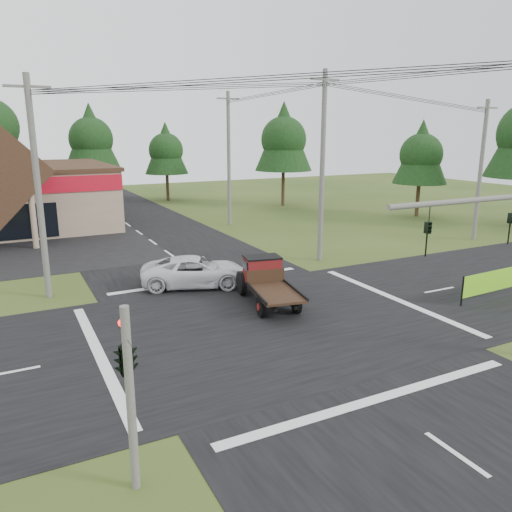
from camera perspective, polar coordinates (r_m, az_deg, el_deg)
ground at (r=21.45m, az=1.42°, el=-7.69°), size 120.00×120.00×0.00m
road_ns at (r=21.45m, az=1.42°, el=-7.67°), size 12.00×120.00×0.02m
road_ew at (r=21.45m, az=1.42°, el=-7.66°), size 120.00×12.00×0.02m
traffic_signal_corner at (r=11.29m, az=-14.76°, el=-9.47°), size 0.53×2.48×4.40m
utility_pole_nw at (r=25.69m, az=-23.66°, el=7.16°), size 2.00×0.30×10.50m
utility_pole_ne at (r=31.02m, az=7.59°, el=10.12°), size 2.00×0.30×11.50m
utility_pole_far at (r=40.63m, az=24.29°, el=8.99°), size 2.00×0.30×10.20m
utility_pole_n at (r=43.28m, az=-3.13°, el=11.09°), size 2.00×0.30×11.20m
tree_row_d at (r=60.28m, az=-18.36°, el=12.80°), size 6.16×6.16×11.11m
tree_row_e at (r=60.16m, az=-10.26°, el=11.99°), size 5.04×5.04×9.09m
tree_side_ne at (r=54.91m, az=3.19°, el=13.42°), size 6.16×6.16×11.11m
tree_side_e_near at (r=50.26m, az=18.37°, el=11.16°), size 5.04×5.04×9.09m
antique_flatbed_truck at (r=23.39m, az=1.45°, el=-3.07°), size 2.83×5.36×2.13m
roadside_banner at (r=26.78m, az=25.27°, el=-2.97°), size 4.29×0.35×1.46m
white_pickup at (r=26.47m, az=-6.91°, el=-1.76°), size 6.19×4.37×1.57m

